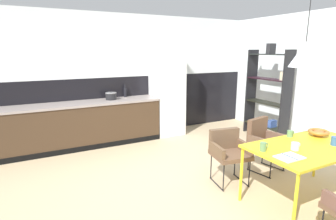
{
  "coord_description": "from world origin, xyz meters",
  "views": [
    {
      "loc": [
        -1.75,
        -2.78,
        1.88
      ],
      "look_at": [
        -0.03,
        0.58,
        1.03
      ],
      "focal_mm": 28.55,
      "sensor_mm": 36.0,
      "label": 1
    }
  ],
  "objects": [
    {
      "name": "ground_plane",
      "position": [
        0.0,
        0.0,
        0.0
      ],
      "size": [
        8.72,
        8.72,
        0.0
      ],
      "primitive_type": "plane",
      "color": "tan"
    },
    {
      "name": "back_wall_splashback_dark",
      "position": [
        0.0,
        2.87,
        0.66
      ],
      "size": [
        6.71,
        0.12,
        1.32
      ],
      "primitive_type": "cube",
      "color": "black",
      "rests_on": "ground"
    },
    {
      "name": "back_wall_panel_upper",
      "position": [
        0.0,
        2.87,
        1.98
      ],
      "size": [
        6.71,
        0.12,
        1.32
      ],
      "primitive_type": "cube",
      "color": "silver",
      "rests_on": "back_wall_splashback_dark"
    },
    {
      "name": "kitchen_counter",
      "position": [
        -1.31,
        2.51,
        0.44
      ],
      "size": [
        3.82,
        0.63,
        0.89
      ],
      "color": "#422F1F",
      "rests_on": "ground"
    },
    {
      "name": "refrigerator_column",
      "position": [
        0.94,
        2.51,
        1.0
      ],
      "size": [
        0.65,
        0.6,
        2.0
      ],
      "primitive_type": "cube",
      "color": "silver",
      "rests_on": "ground"
    },
    {
      "name": "dining_table",
      "position": [
        1.2,
        -0.84,
        0.7
      ],
      "size": [
        1.54,
        0.86,
        0.75
      ],
      "color": "yellow",
      "rests_on": "ground"
    },
    {
      "name": "armchair_facing_counter",
      "position": [
        1.42,
        0.11,
        0.52
      ],
      "size": [
        0.57,
        0.56,
        0.83
      ],
      "rotation": [
        0.0,
        0.0,
        3.35
      ],
      "color": "brown",
      "rests_on": "ground"
    },
    {
      "name": "armchair_far_side",
      "position": [
        0.67,
        0.05,
        0.5
      ],
      "size": [
        0.55,
        0.54,
        0.76
      ],
      "rotation": [
        0.0,
        0.0,
        2.97
      ],
      "color": "brown",
      "rests_on": "ground"
    },
    {
      "name": "fruit_bowl",
      "position": [
        1.62,
        -0.65,
        0.8
      ],
      "size": [
        0.26,
        0.26,
        0.08
      ],
      "color": "#B2662D",
      "rests_on": "dining_table"
    },
    {
      "name": "open_book",
      "position": [
        0.64,
        -0.98,
        0.75
      ],
      "size": [
        0.29,
        0.21,
        0.02
      ],
      "color": "white",
      "rests_on": "dining_table"
    },
    {
      "name": "mug_glass_clear",
      "position": [
        1.26,
        -0.49,
        0.79
      ],
      "size": [
        0.12,
        0.08,
        0.09
      ],
      "color": "#5B8456",
      "rests_on": "dining_table"
    },
    {
      "name": "mug_wide_latte",
      "position": [
        0.54,
        -0.7,
        0.8
      ],
      "size": [
        0.12,
        0.07,
        0.1
      ],
      "color": "#5B8456",
      "rests_on": "dining_table"
    },
    {
      "name": "mug_white_ceramic",
      "position": [
        1.46,
        -0.96,
        0.8
      ],
      "size": [
        0.13,
        0.08,
        0.11
      ],
      "color": "#335B93",
      "rests_on": "dining_table"
    },
    {
      "name": "mug_dark_espresso",
      "position": [
        0.9,
        -0.85,
        0.79
      ],
      "size": [
        0.13,
        0.09,
        0.09
      ],
      "color": "white",
      "rests_on": "dining_table"
    },
    {
      "name": "cooking_pot",
      "position": [
        -0.33,
        2.57,
        0.96
      ],
      "size": [
        0.22,
        0.22,
        0.17
      ],
      "color": "black",
      "rests_on": "kitchen_counter"
    },
    {
      "name": "bottle_oil_tall",
      "position": [
        0.03,
        2.74,
        1.0
      ],
      "size": [
        0.07,
        0.07,
        0.28
      ],
      "color": "black",
      "rests_on": "kitchen_counter"
    },
    {
      "name": "open_shelf_unit",
      "position": [
        2.76,
        1.29,
        1.02
      ],
      "size": [
        0.3,
        1.01,
        2.02
      ],
      "rotation": [
        0.0,
        0.0,
        -1.57
      ],
      "color": "black",
      "rests_on": "ground"
    },
    {
      "name": "pendant_lamp_over_table_near",
      "position": [
        0.9,
        -0.84,
        1.83
      ],
      "size": [
        0.32,
        0.32,
        0.89
      ],
      "color": "black"
    }
  ]
}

